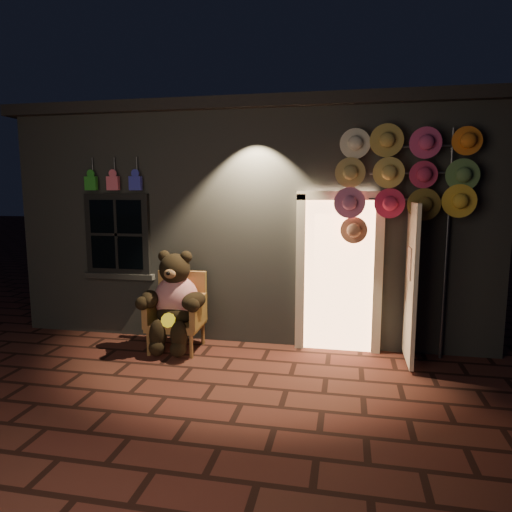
# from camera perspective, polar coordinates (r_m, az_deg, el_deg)

# --- Properties ---
(ground) EXTENTS (60.00, 60.00, 0.00)m
(ground) POSITION_cam_1_polar(r_m,az_deg,el_deg) (5.44, -5.27, -15.64)
(ground) COLOR #4E261E
(ground) RESTS_ON ground
(shop_building) EXTENTS (7.30, 5.95, 3.51)m
(shop_building) POSITION_cam_1_polar(r_m,az_deg,el_deg) (8.89, 1.97, 5.21)
(shop_building) COLOR slate
(shop_building) RESTS_ON ground
(wicker_armchair) EXTENTS (0.75, 0.68, 1.06)m
(wicker_armchair) POSITION_cam_1_polar(r_m,az_deg,el_deg) (6.50, -9.71, -6.79)
(wicker_armchair) COLOR #A3643F
(wicker_armchair) RESTS_ON ground
(teddy_bear) EXTENTS (0.99, 0.77, 1.36)m
(teddy_bear) POSITION_cam_1_polar(r_m,az_deg,el_deg) (6.33, -10.17, -5.55)
(teddy_bear) COLOR #B31326
(teddy_bear) RESTS_ON ground
(hat_rack) EXTENTS (1.72, 0.22, 2.99)m
(hat_rack) POSITION_cam_1_polar(r_m,az_deg,el_deg) (6.08, 17.99, 9.09)
(hat_rack) COLOR #59595E
(hat_rack) RESTS_ON ground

